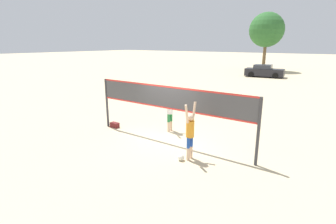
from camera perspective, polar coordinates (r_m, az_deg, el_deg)
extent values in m
plane|color=beige|center=(10.77, 0.00, -6.54)|extent=(200.00, 200.00, 0.00)
cylinder|color=#38383D|center=(12.76, -13.15, 1.90)|extent=(0.10, 0.10, 2.31)
cylinder|color=#38383D|center=(8.90, 19.07, -4.16)|extent=(0.10, 0.10, 2.31)
cube|color=#47474C|center=(10.24, 0.00, 3.17)|extent=(7.04, 0.02, 0.91)
cube|color=red|center=(10.16, 0.00, 5.50)|extent=(7.04, 0.03, 0.06)
cube|color=red|center=(10.33, 0.00, 0.87)|extent=(7.04, 0.03, 0.06)
cylinder|color=beige|center=(9.14, 4.39, -9.10)|extent=(0.11, 0.11, 0.45)
cylinder|color=#1E47A5|center=(8.98, 4.44, -6.72)|extent=(0.12, 0.12, 0.37)
cylinder|color=beige|center=(9.29, 5.04, -8.69)|extent=(0.11, 0.11, 0.45)
cylinder|color=#1E47A5|center=(9.14, 5.10, -6.34)|extent=(0.12, 0.12, 0.37)
cylinder|color=orange|center=(8.90, 4.84, -3.70)|extent=(0.28, 0.28, 0.58)
sphere|color=beige|center=(8.78, 4.89, -1.21)|extent=(0.22, 0.22, 0.22)
cylinder|color=beige|center=(8.54, 4.10, -0.45)|extent=(0.08, 0.21, 0.65)
cylinder|color=beige|center=(8.93, 5.70, 0.20)|extent=(0.08, 0.21, 0.65)
cylinder|color=beige|center=(12.07, 0.68, -3.00)|extent=(0.11, 0.11, 0.45)
cylinder|color=#267F3F|center=(11.95, 0.69, -1.12)|extent=(0.12, 0.12, 0.37)
cylinder|color=beige|center=(11.91, 0.13, -3.24)|extent=(0.11, 0.11, 0.45)
cylinder|color=#267F3F|center=(11.79, 0.13, -1.34)|extent=(0.12, 0.12, 0.37)
cylinder|color=white|center=(11.75, 0.41, 1.01)|extent=(0.28, 0.28, 0.58)
sphere|color=beige|center=(11.66, 0.42, 2.94)|extent=(0.23, 0.23, 0.23)
cylinder|color=beige|center=(11.81, 1.09, 3.97)|extent=(0.08, 0.21, 0.65)
cylinder|color=beige|center=(11.43, -0.27, 3.60)|extent=(0.08, 0.21, 0.65)
sphere|color=silver|center=(9.14, 2.86, -9.85)|extent=(0.22, 0.22, 0.22)
cube|color=maroon|center=(12.80, -11.54, -2.78)|extent=(0.43, 0.24, 0.23)
cube|color=#232328|center=(33.16, 20.24, 8.11)|extent=(4.48, 2.32, 0.84)
cube|color=#2D333D|center=(33.14, 19.97, 9.26)|extent=(2.12, 1.88, 0.47)
cylinder|color=black|center=(33.86, 22.67, 7.61)|extent=(0.66, 0.30, 0.64)
cylinder|color=black|center=(32.18, 22.32, 7.32)|extent=(0.66, 0.30, 0.64)
cylinder|color=black|center=(34.24, 18.22, 8.08)|extent=(0.66, 0.30, 0.64)
cylinder|color=black|center=(32.57, 17.65, 7.81)|extent=(0.66, 0.30, 0.64)
cylinder|color=brown|center=(40.56, 20.23, 11.50)|extent=(0.44, 0.44, 4.36)
sphere|color=#2D662D|center=(40.56, 20.68, 16.40)|extent=(4.75, 4.75, 4.75)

